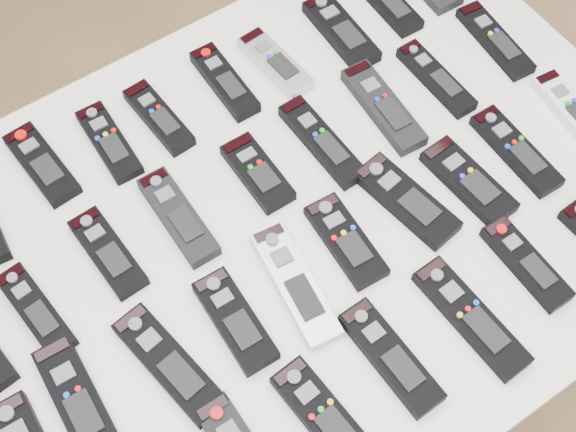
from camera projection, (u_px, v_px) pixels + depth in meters
ground at (274, 424)px, 1.88m from camera, size 4.00×4.00×0.00m
table at (288, 239)px, 1.31m from camera, size 1.25×0.88×0.78m
remote_2 at (42, 164)px, 1.30m from camera, size 0.07×0.17×0.02m
remote_3 at (109, 142)px, 1.32m from camera, size 0.05×0.16×0.02m
remote_4 at (159, 118)px, 1.34m from camera, size 0.05×0.16×0.02m
remote_5 at (225, 82)px, 1.38m from camera, size 0.05×0.16×0.02m
remote_6 at (275, 63)px, 1.40m from camera, size 0.06×0.16×0.02m
remote_7 at (341, 31)px, 1.44m from camera, size 0.06×0.18×0.02m
remote_8 at (389, 4)px, 1.47m from camera, size 0.05×0.15×0.02m
remote_11 at (36, 311)px, 1.17m from camera, size 0.06×0.16×0.02m
remote_12 at (108, 253)px, 1.22m from camera, size 0.06×0.16×0.02m
remote_13 at (178, 217)px, 1.25m from camera, size 0.05×0.18×0.02m
remote_14 at (258, 173)px, 1.29m from camera, size 0.06×0.14×0.02m
remote_15 at (322, 142)px, 1.32m from camera, size 0.05×0.19×0.02m
remote_16 at (383, 107)px, 1.35m from camera, size 0.07×0.19×0.02m
remote_17 at (436, 78)px, 1.38m from camera, size 0.04×0.17×0.02m
remote_18 at (495, 40)px, 1.43m from camera, size 0.06×0.18×0.02m
remote_20 at (77, 401)px, 1.11m from camera, size 0.07×0.19×0.02m
remote_21 at (169, 364)px, 1.14m from camera, size 0.08×0.20×0.02m
remote_22 at (235, 321)px, 1.17m from camera, size 0.06×0.16×0.02m
remote_23 at (295, 284)px, 1.20m from camera, size 0.08×0.21×0.02m
remote_24 at (346, 241)px, 1.23m from camera, size 0.07×0.16×0.02m
remote_25 at (407, 201)px, 1.26m from camera, size 0.09×0.19×0.02m
remote_26 at (468, 181)px, 1.28m from camera, size 0.07×0.17×0.02m
remote_27 at (516, 151)px, 1.31m from camera, size 0.05×0.18×0.02m
remote_28 at (572, 110)px, 1.35m from camera, size 0.06×0.17×0.02m
remote_32 at (325, 417)px, 1.10m from camera, size 0.07×0.18×0.02m
remote_33 at (391, 357)px, 1.14m from camera, size 0.06×0.18×0.02m
remote_34 at (471, 318)px, 1.17m from camera, size 0.06×0.21×0.02m
remote_35 at (526, 263)px, 1.21m from camera, size 0.05×0.16×0.02m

